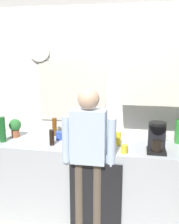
{
  "coord_description": "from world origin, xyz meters",
  "views": [
    {
      "loc": [
        0.49,
        -2.53,
        1.93
      ],
      "look_at": [
        -0.04,
        0.25,
        1.3
      ],
      "focal_mm": 41.98,
      "sensor_mm": 36.0,
      "label": 1
    }
  ],
  "objects_px": {
    "bottle_dark_sauce": "(52,137)",
    "cup_blue_mug": "(59,136)",
    "bottle_green_wine": "(2,129)",
    "bottle_olive_oil": "(80,130)",
    "bottle_clear_soda": "(179,132)",
    "cup_white_mug": "(163,138)",
    "coffee_maker": "(157,138)",
    "dish_soap": "(118,138)",
    "bottle_amber_beer": "(55,127)",
    "cup_yellow_cup": "(124,149)",
    "mixing_bowl": "(89,143)",
    "potted_plant": "(15,127)",
    "person_at_sink": "(89,150)"
  },
  "relations": [
    {
      "from": "cup_yellow_cup",
      "to": "mixing_bowl",
      "type": "height_order",
      "value": "cup_yellow_cup"
    },
    {
      "from": "dish_soap",
      "to": "bottle_olive_oil",
      "type": "bearing_deg",
      "value": 169.61
    },
    {
      "from": "cup_blue_mug",
      "to": "coffee_maker",
      "type": "bearing_deg",
      "value": -9.53
    },
    {
      "from": "cup_blue_mug",
      "to": "bottle_green_wine",
      "type": "bearing_deg",
      "value": -162.94
    },
    {
      "from": "mixing_bowl",
      "to": "potted_plant",
      "type": "xyz_separation_m",
      "value": [
        -0.97,
        0.18,
        0.09
      ]
    },
    {
      "from": "cup_blue_mug",
      "to": "bottle_olive_oil",
      "type": "bearing_deg",
      "value": 8.17
    },
    {
      "from": "potted_plant",
      "to": "bottle_green_wine",
      "type": "bearing_deg",
      "value": -108.62
    },
    {
      "from": "bottle_clear_soda",
      "to": "cup_white_mug",
      "type": "distance_m",
      "value": 0.19
    },
    {
      "from": "coffee_maker",
      "to": "bottle_amber_beer",
      "type": "bearing_deg",
      "value": 164.94
    },
    {
      "from": "bottle_clear_soda",
      "to": "mixing_bowl",
      "type": "distance_m",
      "value": 1.06
    },
    {
      "from": "cup_blue_mug",
      "to": "mixing_bowl",
      "type": "xyz_separation_m",
      "value": [
        0.4,
        -0.18,
        -0.01
      ]
    },
    {
      "from": "bottle_clear_soda",
      "to": "bottle_green_wine",
      "type": "height_order",
      "value": "bottle_green_wine"
    },
    {
      "from": "bottle_amber_beer",
      "to": "cup_yellow_cup",
      "type": "xyz_separation_m",
      "value": [
        0.9,
        -0.44,
        -0.07
      ]
    },
    {
      "from": "bottle_dark_sauce",
      "to": "potted_plant",
      "type": "distance_m",
      "value": 0.58
    },
    {
      "from": "cup_yellow_cup",
      "to": "potted_plant",
      "type": "height_order",
      "value": "potted_plant"
    },
    {
      "from": "potted_plant",
      "to": "cup_blue_mug",
      "type": "bearing_deg",
      "value": 0.14
    },
    {
      "from": "bottle_green_wine",
      "to": "bottle_olive_oil",
      "type": "bearing_deg",
      "value": 14.59
    },
    {
      "from": "potted_plant",
      "to": "person_at_sink",
      "type": "distance_m",
      "value": 1.08
    },
    {
      "from": "mixing_bowl",
      "to": "coffee_maker",
      "type": "bearing_deg",
      "value": -0.76
    },
    {
      "from": "bottle_clear_soda",
      "to": "bottle_olive_oil",
      "type": "bearing_deg",
      "value": -175.01
    },
    {
      "from": "cup_blue_mug",
      "to": "dish_soap",
      "type": "relative_size",
      "value": 0.56
    },
    {
      "from": "coffee_maker",
      "to": "bottle_olive_oil",
      "type": "relative_size",
      "value": 1.32
    },
    {
      "from": "bottle_dark_sauce",
      "to": "bottle_green_wine",
      "type": "bearing_deg",
      "value": 179.47
    },
    {
      "from": "bottle_green_wine",
      "to": "coffee_maker",
      "type": "bearing_deg",
      "value": 0.14
    },
    {
      "from": "bottle_green_wine",
      "to": "cup_blue_mug",
      "type": "xyz_separation_m",
      "value": [
        0.63,
        0.19,
        -0.1
      ]
    },
    {
      "from": "bottle_dark_sauce",
      "to": "cup_blue_mug",
      "type": "height_order",
      "value": "bottle_dark_sauce"
    },
    {
      "from": "bottle_dark_sauce",
      "to": "cup_blue_mug",
      "type": "relative_size",
      "value": 1.8
    },
    {
      "from": "potted_plant",
      "to": "cup_white_mug",
      "type": "bearing_deg",
      "value": 4.98
    },
    {
      "from": "bottle_amber_beer",
      "to": "dish_soap",
      "type": "xyz_separation_m",
      "value": [
        0.82,
        -0.19,
        -0.04
      ]
    },
    {
      "from": "bottle_dark_sauce",
      "to": "bottle_green_wine",
      "type": "distance_m",
      "value": 0.61
    },
    {
      "from": "coffee_maker",
      "to": "cup_white_mug",
      "type": "xyz_separation_m",
      "value": [
        0.1,
        0.35,
        -0.1
      ]
    },
    {
      "from": "bottle_green_wine",
      "to": "dish_soap",
      "type": "height_order",
      "value": "bottle_green_wine"
    },
    {
      "from": "cup_yellow_cup",
      "to": "mixing_bowl",
      "type": "bearing_deg",
      "value": 164.19
    },
    {
      "from": "bottle_green_wine",
      "to": "cup_yellow_cup",
      "type": "distance_m",
      "value": 1.44
    },
    {
      "from": "bottle_dark_sauce",
      "to": "cup_white_mug",
      "type": "relative_size",
      "value": 1.89
    },
    {
      "from": "bottle_clear_soda",
      "to": "bottle_dark_sauce",
      "type": "relative_size",
      "value": 1.56
    },
    {
      "from": "bottle_amber_beer",
      "to": "mixing_bowl",
      "type": "xyz_separation_m",
      "value": [
        0.51,
        -0.32,
        -0.08
      ]
    },
    {
      "from": "bottle_green_wine",
      "to": "bottle_olive_oil",
      "type": "relative_size",
      "value": 1.2
    },
    {
      "from": "bottle_dark_sauce",
      "to": "person_at_sink",
      "type": "bearing_deg",
      "value": -21.03
    },
    {
      "from": "coffee_maker",
      "to": "potted_plant",
      "type": "height_order",
      "value": "coffee_maker"
    },
    {
      "from": "coffee_maker",
      "to": "bottle_green_wine",
      "type": "height_order",
      "value": "coffee_maker"
    },
    {
      "from": "coffee_maker",
      "to": "bottle_olive_oil",
      "type": "distance_m",
      "value": 0.91
    },
    {
      "from": "person_at_sink",
      "to": "dish_soap",
      "type": "bearing_deg",
      "value": 43.48
    },
    {
      "from": "cup_white_mug",
      "to": "dish_soap",
      "type": "relative_size",
      "value": 0.53
    },
    {
      "from": "bottle_clear_soda",
      "to": "bottle_green_wine",
      "type": "relative_size",
      "value": 0.93
    },
    {
      "from": "person_at_sink",
      "to": "bottle_olive_oil",
      "type": "bearing_deg",
      "value": 108.06
    },
    {
      "from": "bottle_clear_soda",
      "to": "cup_yellow_cup",
      "type": "height_order",
      "value": "bottle_clear_soda"
    },
    {
      "from": "cup_white_mug",
      "to": "bottle_green_wine",
      "type": "bearing_deg",
      "value": -169.37
    },
    {
      "from": "coffee_maker",
      "to": "cup_blue_mug",
      "type": "xyz_separation_m",
      "value": [
        -1.13,
        0.19,
        -0.1
      ]
    },
    {
      "from": "bottle_clear_soda",
      "to": "cup_white_mug",
      "type": "bearing_deg",
      "value": 173.63
    }
  ]
}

